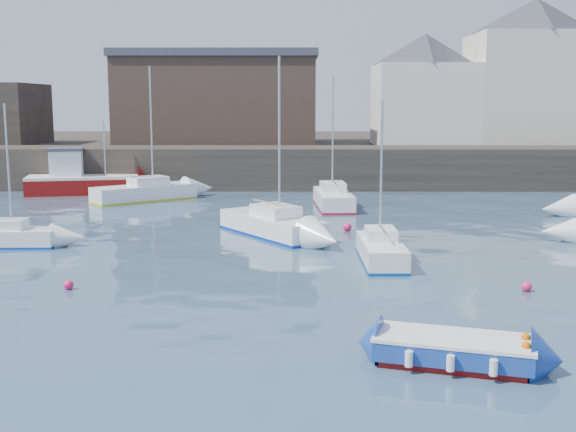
{
  "coord_description": "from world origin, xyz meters",
  "views": [
    {
      "loc": [
        0.16,
        -18.32,
        6.31
      ],
      "look_at": [
        0.0,
        12.0,
        1.5
      ],
      "focal_mm": 45.0,
      "sensor_mm": 36.0,
      "label": 1
    }
  ],
  "objects_px": {
    "blue_dinghy": "(454,349)",
    "sailboat_a": "(2,237)",
    "buoy_near": "(69,289)",
    "sailboat_f": "(333,199)",
    "buoy_far": "(347,231)",
    "fishing_boat": "(81,179)",
    "sailboat_b": "(272,224)",
    "sailboat_c": "(381,250)",
    "buoy_mid": "(526,291)",
    "sailboat_h": "(144,192)"
  },
  "relations": [
    {
      "from": "sailboat_f",
      "to": "buoy_near",
      "type": "height_order",
      "value": "sailboat_f"
    },
    {
      "from": "fishing_boat",
      "to": "sailboat_b",
      "type": "xyz_separation_m",
      "value": [
        13.76,
        -15.95,
        -0.44
      ]
    },
    {
      "from": "blue_dinghy",
      "to": "buoy_far",
      "type": "bearing_deg",
      "value": 93.64
    },
    {
      "from": "blue_dinghy",
      "to": "sailboat_c",
      "type": "relative_size",
      "value": 0.64
    },
    {
      "from": "sailboat_f",
      "to": "buoy_far",
      "type": "height_order",
      "value": "sailboat_f"
    },
    {
      "from": "sailboat_c",
      "to": "fishing_boat",
      "type": "bearing_deg",
      "value": 130.1
    },
    {
      "from": "blue_dinghy",
      "to": "buoy_far",
      "type": "distance_m",
      "value": 18.42
    },
    {
      "from": "sailboat_h",
      "to": "sailboat_c",
      "type": "bearing_deg",
      "value": -54.06
    },
    {
      "from": "blue_dinghy",
      "to": "buoy_far",
      "type": "xyz_separation_m",
      "value": [
        -1.17,
        18.38,
        -0.4
      ]
    },
    {
      "from": "blue_dinghy",
      "to": "buoy_near",
      "type": "xyz_separation_m",
      "value": [
        -11.51,
        7.09,
        -0.4
      ]
    },
    {
      "from": "sailboat_a",
      "to": "sailboat_h",
      "type": "bearing_deg",
      "value": 77.84
    },
    {
      "from": "blue_dinghy",
      "to": "buoy_far",
      "type": "height_order",
      "value": "blue_dinghy"
    },
    {
      "from": "buoy_near",
      "to": "sailboat_a",
      "type": "bearing_deg",
      "value": 125.18
    },
    {
      "from": "blue_dinghy",
      "to": "buoy_near",
      "type": "bearing_deg",
      "value": 148.38
    },
    {
      "from": "buoy_near",
      "to": "buoy_far",
      "type": "height_order",
      "value": "buoy_far"
    },
    {
      "from": "blue_dinghy",
      "to": "fishing_boat",
      "type": "xyz_separation_m",
      "value": [
        -18.6,
        33.06,
        0.58
      ]
    },
    {
      "from": "sailboat_a",
      "to": "buoy_near",
      "type": "height_order",
      "value": "sailboat_a"
    },
    {
      "from": "fishing_boat",
      "to": "buoy_mid",
      "type": "height_order",
      "value": "fishing_boat"
    },
    {
      "from": "sailboat_b",
      "to": "sailboat_f",
      "type": "bearing_deg",
      "value": 69.69
    },
    {
      "from": "sailboat_a",
      "to": "sailboat_h",
      "type": "xyz_separation_m",
      "value": [
        3.24,
        15.03,
        0.12
      ]
    },
    {
      "from": "blue_dinghy",
      "to": "sailboat_c",
      "type": "height_order",
      "value": "sailboat_c"
    },
    {
      "from": "sailboat_c",
      "to": "buoy_near",
      "type": "distance_m",
      "value": 11.97
    },
    {
      "from": "sailboat_b",
      "to": "buoy_mid",
      "type": "xyz_separation_m",
      "value": [
        8.83,
        -10.21,
        -0.55
      ]
    },
    {
      "from": "blue_dinghy",
      "to": "fishing_boat",
      "type": "bearing_deg",
      "value": 119.36
    },
    {
      "from": "fishing_boat",
      "to": "sailboat_c",
      "type": "relative_size",
      "value": 1.27
    },
    {
      "from": "buoy_far",
      "to": "fishing_boat",
      "type": "bearing_deg",
      "value": 139.9
    },
    {
      "from": "blue_dinghy",
      "to": "sailboat_a",
      "type": "xyz_separation_m",
      "value": [
        -16.67,
        14.41,
        0.04
      ]
    },
    {
      "from": "sailboat_a",
      "to": "sailboat_f",
      "type": "height_order",
      "value": "sailboat_f"
    },
    {
      "from": "blue_dinghy",
      "to": "sailboat_b",
      "type": "height_order",
      "value": "sailboat_b"
    },
    {
      "from": "fishing_boat",
      "to": "sailboat_h",
      "type": "bearing_deg",
      "value": -35.05
    },
    {
      "from": "sailboat_f",
      "to": "buoy_mid",
      "type": "bearing_deg",
      "value": -74.48
    },
    {
      "from": "sailboat_b",
      "to": "sailboat_f",
      "type": "distance_m",
      "value": 9.86
    },
    {
      "from": "blue_dinghy",
      "to": "sailboat_f",
      "type": "distance_m",
      "value": 26.4
    },
    {
      "from": "sailboat_c",
      "to": "sailboat_h",
      "type": "distance_m",
      "value": 22.28
    },
    {
      "from": "sailboat_f",
      "to": "buoy_mid",
      "type": "xyz_separation_m",
      "value": [
        5.4,
        -19.45,
        -0.55
      ]
    },
    {
      "from": "fishing_boat",
      "to": "blue_dinghy",
      "type": "bearing_deg",
      "value": -60.64
    },
    {
      "from": "sailboat_b",
      "to": "buoy_far",
      "type": "height_order",
      "value": "sailboat_b"
    },
    {
      "from": "fishing_boat",
      "to": "sailboat_f",
      "type": "xyz_separation_m",
      "value": [
        17.19,
        -6.7,
        -0.44
      ]
    },
    {
      "from": "sailboat_c",
      "to": "buoy_mid",
      "type": "bearing_deg",
      "value": -45.95
    },
    {
      "from": "buoy_far",
      "to": "buoy_mid",
      "type": "bearing_deg",
      "value": -65.8
    },
    {
      "from": "sailboat_b",
      "to": "sailboat_h",
      "type": "bearing_deg",
      "value": 124.9
    },
    {
      "from": "sailboat_a",
      "to": "buoy_mid",
      "type": "relative_size",
      "value": 17.6
    },
    {
      "from": "fishing_boat",
      "to": "sailboat_a",
      "type": "bearing_deg",
      "value": -84.1
    },
    {
      "from": "sailboat_b",
      "to": "sailboat_c",
      "type": "bearing_deg",
      "value": -51.91
    },
    {
      "from": "blue_dinghy",
      "to": "buoy_mid",
      "type": "height_order",
      "value": "blue_dinghy"
    },
    {
      "from": "sailboat_c",
      "to": "sailboat_b",
      "type": "bearing_deg",
      "value": 128.09
    },
    {
      "from": "fishing_boat",
      "to": "sailboat_a",
      "type": "distance_m",
      "value": 18.76
    },
    {
      "from": "blue_dinghy",
      "to": "sailboat_f",
      "type": "bearing_deg",
      "value": 93.07
    },
    {
      "from": "sailboat_a",
      "to": "buoy_far",
      "type": "bearing_deg",
      "value": 14.37
    },
    {
      "from": "sailboat_a",
      "to": "sailboat_c",
      "type": "xyz_separation_m",
      "value": [
        16.32,
        -3.01,
        0.05
      ]
    }
  ]
}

